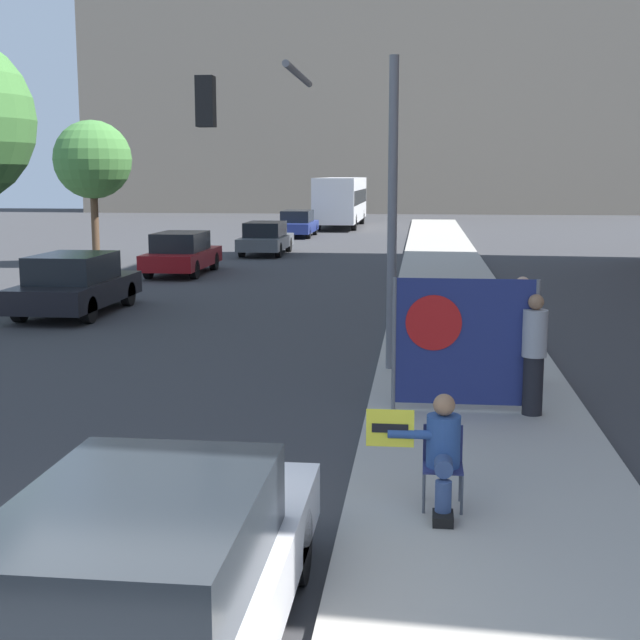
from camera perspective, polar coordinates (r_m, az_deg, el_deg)
name	(u,v)px	position (r m, az deg, el deg)	size (l,w,h in m)	color
ground_plane	(124,626)	(7.39, -12.41, -18.60)	(160.00, 160.00, 0.00)	#38383A
sidewalk_curb	(455,317)	(21.44, 8.65, 0.17)	(3.12, 90.00, 0.12)	#A8A399
building_backdrop_far	(379,29)	(84.44, 3.78, 18.06)	(52.00, 12.00, 32.53)	gray
seated_protester	(441,450)	(8.99, 7.74, -8.24)	(0.97, 0.77, 1.16)	#474C56
jogger_on_sidewalk	(534,354)	(12.64, 13.54, -2.12)	(0.34, 0.34, 1.69)	black
pedestrian_behind	(521,331)	(14.30, 12.74, -0.66)	(0.34, 0.34, 1.74)	#424247
protest_banner	(463,342)	(12.60, 9.14, -1.39)	(2.02, 0.06, 1.89)	slate
traffic_light_pole	(318,158)	(15.17, -0.12, 10.33)	(3.39, 3.16, 5.24)	slate
parked_car_curbside	(146,582)	(6.44, -11.07, -16.12)	(1.84, 4.72, 1.36)	silver
car_on_road_nearest	(75,284)	(22.83, -15.40, 2.23)	(1.89, 4.55, 1.50)	black
car_on_road_midblock	(182,253)	(31.15, -8.84, 4.24)	(1.78, 4.54, 1.46)	maroon
car_on_road_distant	(266,238)	(38.51, -3.50, 5.26)	(1.77, 4.64, 1.40)	#565B60
car_on_road_far_lane	(298,224)	(49.27, -1.44, 6.19)	(1.78, 4.78, 1.45)	navy
city_bus_on_road	(341,199)	(58.39, 1.37, 7.77)	(2.54, 11.63, 3.18)	silver
street_tree_midblock	(92,160)	(34.73, -14.36, 9.88)	(2.91, 2.91, 5.41)	brown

